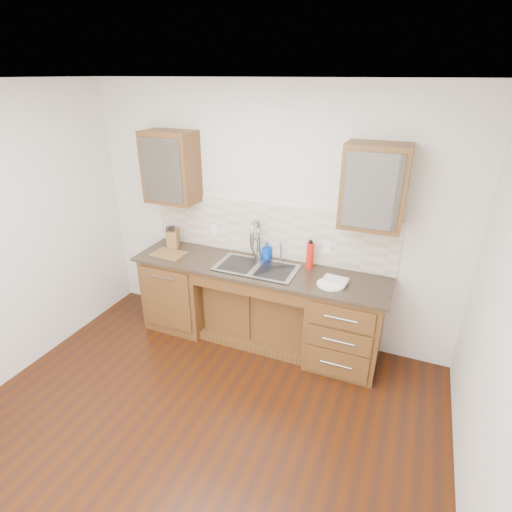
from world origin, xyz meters
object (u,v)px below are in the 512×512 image
at_px(plate, 331,284).
at_px(knife_block, 173,238).
at_px(water_bottle, 310,256).
at_px(cutting_board, 169,254).
at_px(soap_bottle, 267,250).

height_order(plate, knife_block, knife_block).
bearing_deg(water_bottle, cutting_board, -169.83).
xyz_separation_m(water_bottle, knife_block, (-1.59, -0.07, -0.03)).
xyz_separation_m(soap_bottle, cutting_board, (-1.03, -0.34, -0.08)).
bearing_deg(knife_block, water_bottle, -19.97).
bearing_deg(plate, cutting_board, 179.95).
bearing_deg(plate, knife_block, 173.65).
relative_size(plate, cutting_board, 0.73).
xyz_separation_m(soap_bottle, water_bottle, (0.49, -0.06, 0.05)).
distance_m(soap_bottle, cutting_board, 1.09).
relative_size(soap_bottle, water_bottle, 0.65).
distance_m(soap_bottle, plate, 0.85).
relative_size(soap_bottle, knife_block, 0.86).
bearing_deg(cutting_board, plate, -0.05).
distance_m(soap_bottle, water_bottle, 0.50).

